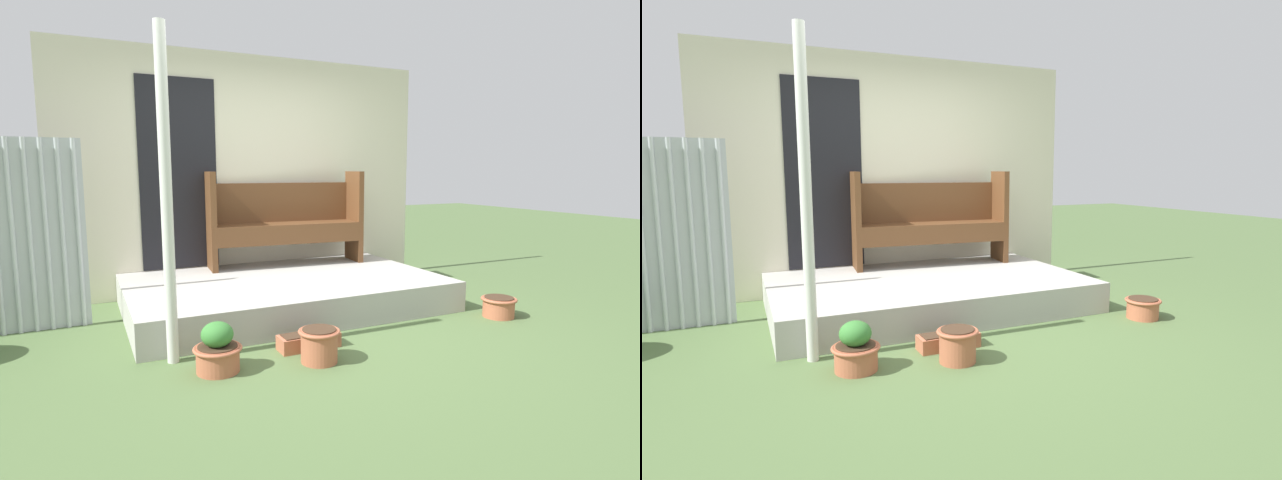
{
  "view_description": "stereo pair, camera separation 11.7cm",
  "coord_description": "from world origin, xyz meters",
  "views": [
    {
      "loc": [
        -1.73,
        -3.58,
        1.36
      ],
      "look_at": [
        0.16,
        0.32,
        0.74
      ],
      "focal_mm": 28.0,
      "sensor_mm": 36.0,
      "label": 1
    },
    {
      "loc": [
        -1.63,
        -3.63,
        1.36
      ],
      "look_at": [
        0.16,
        0.32,
        0.74
      ],
      "focal_mm": 28.0,
      "sensor_mm": 36.0,
      "label": 2
    }
  ],
  "objects": [
    {
      "name": "ground_plane",
      "position": [
        0.0,
        0.0,
        0.0
      ],
      "size": [
        24.0,
        24.0,
        0.0
      ],
      "primitive_type": "plane",
      "color": "#516B3D"
    },
    {
      "name": "porch_slab",
      "position": [
        0.06,
        0.93,
        0.14
      ],
      "size": [
        2.99,
        1.85,
        0.29
      ],
      "color": "#B2AFA8",
      "rests_on": "ground_plane"
    },
    {
      "name": "house_wall",
      "position": [
        0.02,
        1.88,
        1.3
      ],
      "size": [
        4.19,
        0.08,
        2.6
      ],
      "color": "beige",
      "rests_on": "ground_plane"
    },
    {
      "name": "support_post",
      "position": [
        -1.2,
        -0.08,
        1.16
      ],
      "size": [
        0.08,
        0.08,
        2.32
      ],
      "color": "silver",
      "rests_on": "ground_plane"
    },
    {
      "name": "bench",
      "position": [
        0.34,
        1.59,
        0.82
      ],
      "size": [
        1.74,
        0.55,
        1.04
      ],
      "rotation": [
        0.0,
        0.0,
        -0.09
      ],
      "color": "brown",
      "rests_on": "porch_slab"
    },
    {
      "name": "flower_pot_left",
      "position": [
        -0.95,
        -0.38,
        0.15
      ],
      "size": [
        0.33,
        0.33,
        0.35
      ],
      "color": "#B26042",
      "rests_on": "ground_plane"
    },
    {
      "name": "flower_pot_middle",
      "position": [
        -0.26,
        -0.53,
        0.13
      ],
      "size": [
        0.3,
        0.3,
        0.24
      ],
      "color": "#B26042",
      "rests_on": "ground_plane"
    },
    {
      "name": "flower_pot_right",
      "position": [
        1.71,
        -0.27,
        0.1
      ],
      "size": [
        0.32,
        0.32,
        0.19
      ],
      "color": "#B26042",
      "rests_on": "ground_plane"
    },
    {
      "name": "planter_box_rect",
      "position": [
        -0.22,
        -0.25,
        0.06
      ],
      "size": [
        0.47,
        0.17,
        0.12
      ],
      "color": "#B76647",
      "rests_on": "ground_plane"
    }
  ]
}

